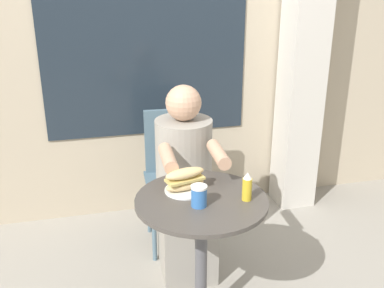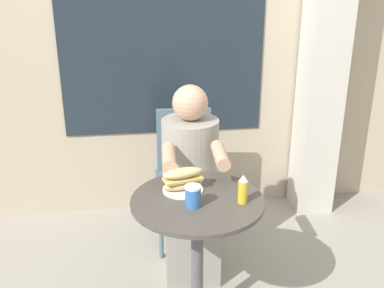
% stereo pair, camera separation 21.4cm
% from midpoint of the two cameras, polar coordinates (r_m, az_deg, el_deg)
% --- Properties ---
extents(storefront_wall, '(8.00, 0.09, 2.80)m').
position_cam_midpoint_polar(storefront_wall, '(3.11, -7.21, 15.71)').
color(storefront_wall, '#B7A88E').
rests_on(storefront_wall, ground_plane).
extents(lattice_pillar, '(0.26, 0.26, 2.40)m').
position_cam_midpoint_polar(lattice_pillar, '(3.24, 12.22, 12.05)').
color(lattice_pillar, beige).
rests_on(lattice_pillar, ground_plane).
extents(cafe_table, '(0.61, 0.61, 0.71)m').
position_cam_midpoint_polar(cafe_table, '(2.16, -1.71, -11.66)').
color(cafe_table, '#47423D').
rests_on(cafe_table, ground_plane).
extents(diner_chair, '(0.40, 0.40, 0.87)m').
position_cam_midpoint_polar(diner_chair, '(2.89, -4.44, -2.72)').
color(diner_chair, slate).
rests_on(diner_chair, ground_plane).
extents(seated_diner, '(0.34, 0.58, 1.12)m').
position_cam_midpoint_polar(seated_diner, '(2.59, -3.26, -6.41)').
color(seated_diner, gray).
rests_on(seated_diner, ground_plane).
extents(sandwich_on_plate, '(0.21, 0.19, 0.11)m').
position_cam_midpoint_polar(sandwich_on_plate, '(2.11, -3.81, -4.78)').
color(sandwich_on_plate, white).
rests_on(sandwich_on_plate, cafe_table).
extents(drink_cup, '(0.07, 0.07, 0.10)m').
position_cam_midpoint_polar(drink_cup, '(1.98, -2.22, -6.67)').
color(drink_cup, '#336BB7').
rests_on(drink_cup, cafe_table).
extents(condiment_bottle, '(0.04, 0.04, 0.14)m').
position_cam_midpoint_polar(condiment_bottle, '(2.03, 4.02, -5.50)').
color(condiment_bottle, gold).
rests_on(condiment_bottle, cafe_table).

